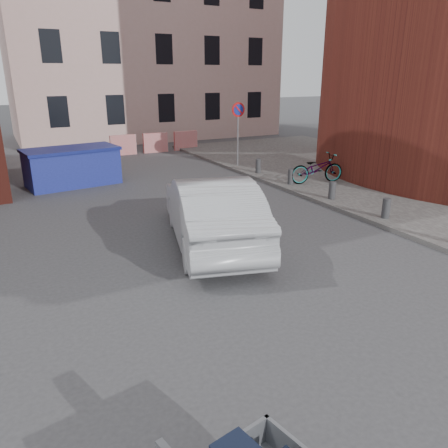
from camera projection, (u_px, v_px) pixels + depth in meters
ground at (208, 286)px, 8.42m from camera, size 120.00×120.00×0.00m
sidewalk at (404, 183)px, 16.14m from camera, size 9.00×24.00×0.12m
building_pink at (140, 21)px, 27.21m from camera, size 16.00×8.00×14.00m
no_parking_sign at (238, 121)px, 18.35m from camera, size 0.60×0.09×2.65m
bollards at (332, 190)px, 13.78m from camera, size 0.22×9.02×0.55m
barriers at (156, 143)px, 22.67m from camera, size 4.70×0.18×1.00m
dumpster at (72, 166)px, 15.91m from camera, size 3.44×2.09×1.36m
silver_car at (212, 211)px, 10.27m from camera, size 3.00×5.27×1.64m
bicycle at (317, 168)px, 15.73m from camera, size 2.12×1.10×1.06m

